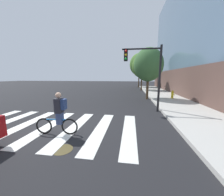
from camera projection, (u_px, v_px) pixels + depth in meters
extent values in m
plane|color=black|center=(54.00, 126.00, 5.89)|extent=(120.00, 120.00, 0.00)
cube|color=silver|center=(4.00, 123.00, 6.28)|extent=(0.55, 4.16, 0.01)
cube|color=silver|center=(26.00, 124.00, 6.10)|extent=(0.55, 4.16, 0.01)
cube|color=silver|center=(49.00, 126.00, 5.92)|extent=(0.55, 4.16, 0.01)
cube|color=silver|center=(74.00, 127.00, 5.73)|extent=(0.55, 4.16, 0.01)
cube|color=silver|center=(101.00, 129.00, 5.55)|extent=(0.55, 4.16, 0.01)
cube|color=silver|center=(129.00, 131.00, 5.37)|extent=(0.55, 4.16, 0.01)
cylinder|color=#473D1E|center=(63.00, 149.00, 3.99)|extent=(0.64, 0.64, 0.01)
torus|color=black|center=(70.00, 127.00, 4.98)|extent=(0.66, 0.11, 0.66)
torus|color=black|center=(44.00, 126.00, 5.05)|extent=(0.66, 0.11, 0.66)
cylinder|color=#1972BF|center=(56.00, 120.00, 4.97)|extent=(0.89, 0.12, 0.05)
cylinder|color=#1972BF|center=(60.00, 118.00, 4.95)|extent=(0.04, 0.04, 0.45)
cube|color=#384772|center=(60.00, 117.00, 4.94)|extent=(0.22, 0.30, 0.56)
cube|color=#26262D|center=(59.00, 105.00, 4.87)|extent=(0.27, 0.38, 0.56)
sphere|color=tan|center=(58.00, 95.00, 4.80)|extent=(0.22, 0.22, 0.22)
cube|color=navy|center=(64.00, 104.00, 4.84)|extent=(0.18, 0.29, 0.40)
cylinder|color=black|center=(159.00, 79.00, 8.05)|extent=(0.14, 0.14, 4.20)
cylinder|color=black|center=(141.00, 49.00, 7.91)|extent=(2.40, 0.10, 0.10)
cube|color=black|center=(126.00, 55.00, 8.11)|extent=(0.24, 0.20, 0.76)
sphere|color=red|center=(126.00, 51.00, 7.96)|extent=(0.14, 0.14, 0.14)
sphere|color=gold|center=(126.00, 55.00, 8.00)|extent=(0.14, 0.14, 0.14)
sphere|color=green|center=(126.00, 59.00, 8.04)|extent=(0.14, 0.14, 0.14)
cylinder|color=gold|center=(172.00, 95.00, 12.56)|extent=(0.22, 0.22, 0.65)
sphere|color=gold|center=(173.00, 91.00, 12.50)|extent=(0.18, 0.18, 0.18)
cylinder|color=gold|center=(174.00, 95.00, 12.53)|extent=(0.12, 0.09, 0.09)
cylinder|color=#4C3823|center=(147.00, 88.00, 12.85)|extent=(0.24, 0.24, 2.30)
ellipsoid|color=#386033|center=(148.00, 65.00, 12.47)|extent=(2.86, 2.86, 3.29)
cylinder|color=#4C3823|center=(141.00, 82.00, 21.11)|extent=(0.24, 0.24, 2.65)
ellipsoid|color=#47722D|center=(142.00, 66.00, 20.67)|extent=(3.29, 3.29, 3.79)
cylinder|color=#4C3823|center=(139.00, 80.00, 27.27)|extent=(0.24, 0.24, 3.23)
ellipsoid|color=#47722D|center=(139.00, 64.00, 26.73)|extent=(4.03, 4.03, 4.63)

